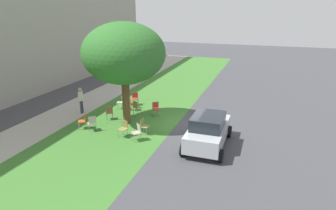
{
  "coord_description": "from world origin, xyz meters",
  "views": [
    {
      "loc": [
        -15.3,
        -4.44,
        6.51
      ],
      "look_at": [
        -0.45,
        0.66,
        1.24
      ],
      "focal_mm": 31.26,
      "sensor_mm": 36.0,
      "label": 1
    }
  ],
  "objects": [
    {
      "name": "chair_5",
      "position": [
        -2.01,
        1.5,
        0.52
      ],
      "size": [
        0.42,
        0.42,
        0.88
      ],
      "color": "olive",
      "rests_on": "ground"
    },
    {
      "name": "chair_6",
      "position": [
        1.2,
        3.71,
        0.52
      ],
      "size": [
        0.57,
        0.57,
        0.88
      ],
      "color": "#C64C1E",
      "rests_on": "ground"
    },
    {
      "name": "sidewalk_strip",
      "position": [
        0.0,
        7.6,
        0.0
      ],
      "size": [
        48.0,
        2.8,
        0.01
      ],
      "primitive_type": "cube",
      "color": "#ADA89E",
      "rests_on": "ground"
    },
    {
      "name": "chair_10",
      "position": [
        2.36,
        4.04,
        0.52
      ],
      "size": [
        0.57,
        0.57,
        0.88
      ],
      "color": "#B7332D",
      "rests_on": "ground"
    },
    {
      "name": "street_tree",
      "position": [
        -0.89,
        3.07,
        4.09
      ],
      "size": [
        4.61,
        4.61,
        5.81
      ],
      "color": "brown",
      "rests_on": "ground"
    },
    {
      "name": "chair_9",
      "position": [
        0.67,
        3.16,
        0.52
      ],
      "size": [
        0.55,
        0.55,
        0.88
      ],
      "color": "olive",
      "rests_on": "ground"
    },
    {
      "name": "parked_car",
      "position": [
        -2.33,
        -2.04,
        0.84
      ],
      "size": [
        3.7,
        1.92,
        1.65
      ],
      "color": "#ADB2B7",
      "rests_on": "ground"
    },
    {
      "name": "grass_verge",
      "position": [
        0.0,
        3.2,
        0.0
      ],
      "size": [
        48.0,
        6.0,
        0.01
      ],
      "primitive_type": "cube",
      "color": "#3D752D",
      "rests_on": "ground"
    },
    {
      "name": "ground",
      "position": [
        0.0,
        0.0,
        0.0
      ],
      "size": [
        80.0,
        80.0,
        0.0
      ],
      "primitive_type": "plane",
      "color": "#424247"
    },
    {
      "name": "chair_4",
      "position": [
        -2.88,
        1.49,
        0.52
      ],
      "size": [
        0.59,
        0.59,
        0.88
      ],
      "color": "#ADA393",
      "rests_on": "ground"
    },
    {
      "name": "chair_8",
      "position": [
        -2.44,
        5.01,
        0.52
      ],
      "size": [
        0.56,
        0.56,
        0.88
      ],
      "color": "#C64C1E",
      "rests_on": "ground"
    },
    {
      "name": "chair_7",
      "position": [
        -0.77,
        4.3,
        0.52
      ],
      "size": [
        0.58,
        0.58,
        0.88
      ],
      "color": "brown",
      "rests_on": "ground"
    },
    {
      "name": "chair_1",
      "position": [
        1.29,
        4.59,
        0.52
      ],
      "size": [
        0.52,
        0.53,
        0.88
      ],
      "color": "#ADA393",
      "rests_on": "ground"
    },
    {
      "name": "chair_3",
      "position": [
        -2.67,
        2.37,
        0.52
      ],
      "size": [
        0.51,
        0.5,
        0.88
      ],
      "color": "olive",
      "rests_on": "ground"
    },
    {
      "name": "chair_0",
      "position": [
        0.82,
        1.9,
        0.52
      ],
      "size": [
        0.58,
        0.58,
        0.88
      ],
      "color": "#B7332D",
      "rests_on": "ground"
    },
    {
      "name": "pedestrian_0",
      "position": [
        -0.3,
        6.59,
        0.93
      ],
      "size": [
        0.4,
        0.29,
        1.69
      ],
      "color": "#3F3851",
      "rests_on": "ground"
    },
    {
      "name": "chair_2",
      "position": [
        -2.58,
        4.34,
        0.52
      ],
      "size": [
        0.59,
        0.59,
        0.88
      ],
      "color": "#ADA393",
      "rests_on": "ground"
    },
    {
      "name": "chair_11",
      "position": [
        0.08,
        3.44,
        0.52
      ],
      "size": [
        0.52,
        0.51,
        0.88
      ],
      "color": "olive",
      "rests_on": "ground"
    }
  ]
}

